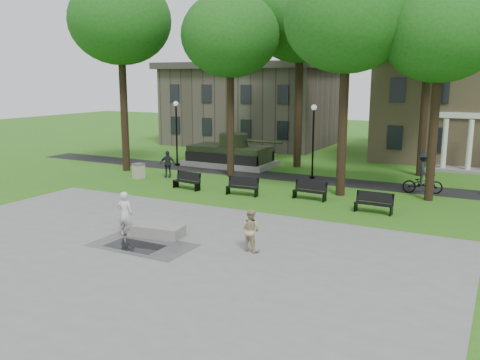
# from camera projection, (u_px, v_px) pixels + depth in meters

# --- Properties ---
(ground) EXTENTS (120.00, 120.00, 0.00)m
(ground) POSITION_uv_depth(u_px,v_px,m) (205.00, 225.00, 22.28)
(ground) COLOR #326016
(ground) RESTS_ON ground
(plaza) EXTENTS (22.00, 16.00, 0.02)m
(plaza) POSITION_uv_depth(u_px,v_px,m) (131.00, 260.00, 17.94)
(plaza) COLOR gray
(plaza) RESTS_ON ground
(footpath) EXTENTS (44.00, 2.60, 0.01)m
(footpath) POSITION_uv_depth(u_px,v_px,m) (303.00, 178.00, 32.69)
(footpath) COLOR black
(footpath) RESTS_ON ground
(building_left) EXTENTS (15.00, 10.00, 7.20)m
(building_left) POSITION_uv_depth(u_px,v_px,m) (251.00, 107.00, 49.59)
(building_left) COLOR #4C443D
(building_left) RESTS_ON ground
(tree_0) EXTENTS (6.80, 6.80, 12.97)m
(tree_0) POSITION_uv_depth(u_px,v_px,m) (120.00, 22.00, 33.60)
(tree_0) COLOR black
(tree_0) RESTS_ON ground
(tree_1) EXTENTS (6.20, 6.20, 11.63)m
(tree_1) POSITION_uv_depth(u_px,v_px,m) (230.00, 36.00, 31.69)
(tree_1) COLOR black
(tree_1) RESTS_ON ground
(tree_2) EXTENTS (6.60, 6.60, 12.16)m
(tree_2) POSITION_uv_depth(u_px,v_px,m) (347.00, 20.00, 26.23)
(tree_2) COLOR black
(tree_2) RESTS_ON ground
(tree_3) EXTENTS (6.00, 6.00, 11.19)m
(tree_3) POSITION_uv_depth(u_px,v_px,m) (441.00, 32.00, 25.18)
(tree_3) COLOR black
(tree_3) RESTS_ON ground
(tree_4) EXTENTS (7.20, 7.20, 13.50)m
(tree_4) POSITION_uv_depth(u_px,v_px,m) (300.00, 19.00, 35.04)
(tree_4) COLOR black
(tree_4) RESTS_ON ground
(tree_5) EXTENTS (6.40, 6.40, 12.44)m
(tree_5) POSITION_uv_depth(u_px,v_px,m) (430.00, 24.00, 31.73)
(tree_5) COLOR black
(tree_5) RESTS_ON ground
(lamp_left) EXTENTS (0.36, 0.36, 4.73)m
(lamp_left) POSITION_uv_depth(u_px,v_px,m) (176.00, 128.00, 36.97)
(lamp_left) COLOR black
(lamp_left) RESTS_ON ground
(lamp_mid) EXTENTS (0.36, 0.36, 4.73)m
(lamp_mid) POSITION_uv_depth(u_px,v_px,m) (313.00, 135.00, 32.17)
(lamp_mid) COLOR black
(lamp_mid) RESTS_ON ground
(tank_monument) EXTENTS (7.45, 3.40, 2.40)m
(tank_monument) POSITION_uv_depth(u_px,v_px,m) (230.00, 154.00, 37.21)
(tank_monument) COLOR gray
(tank_monument) RESTS_ON ground
(puddle) EXTENTS (2.20, 1.20, 0.00)m
(puddle) POSITION_uv_depth(u_px,v_px,m) (135.00, 246.00, 19.45)
(puddle) COLOR black
(puddle) RESTS_ON plaza
(concrete_block) EXTENTS (2.32, 1.30, 0.45)m
(concrete_block) POSITION_uv_depth(u_px,v_px,m) (157.00, 230.00, 20.67)
(concrete_block) COLOR gray
(concrete_block) RESTS_ON plaza
(skateboard) EXTENTS (0.79, 0.23, 0.07)m
(skateboard) POSITION_uv_depth(u_px,v_px,m) (129.00, 234.00, 20.78)
(skateboard) COLOR brown
(skateboard) RESTS_ON plaza
(skateboarder) EXTENTS (0.73, 0.54, 1.85)m
(skateboarder) POSITION_uv_depth(u_px,v_px,m) (125.00, 214.00, 20.54)
(skateboarder) COLOR silver
(skateboarder) RESTS_ON plaza
(friend_watching) EXTENTS (0.88, 0.75, 1.60)m
(friend_watching) POSITION_uv_depth(u_px,v_px,m) (251.00, 230.00, 18.76)
(friend_watching) COLOR tan
(friend_watching) RESTS_ON plaza
(pedestrian_walker) EXTENTS (1.11, 0.78, 1.75)m
(pedestrian_walker) POSITION_uv_depth(u_px,v_px,m) (167.00, 164.00, 32.91)
(pedestrian_walker) COLOR #20212B
(pedestrian_walker) RESTS_ON ground
(cyclist) EXTENTS (2.28, 1.36, 2.33)m
(cyclist) POSITION_uv_depth(u_px,v_px,m) (423.00, 177.00, 28.28)
(cyclist) COLOR black
(cyclist) RESTS_ON ground
(park_bench_0) EXTENTS (1.85, 0.79, 1.00)m
(park_bench_0) POSITION_uv_depth(u_px,v_px,m) (187.00, 180.00, 29.51)
(park_bench_0) COLOR black
(park_bench_0) RESTS_ON ground
(park_bench_1) EXTENTS (1.83, 0.64, 1.00)m
(park_bench_1) POSITION_uv_depth(u_px,v_px,m) (243.00, 186.00, 27.93)
(park_bench_1) COLOR black
(park_bench_1) RESTS_ON ground
(park_bench_2) EXTENTS (1.82, 0.61, 1.00)m
(park_bench_2) POSITION_uv_depth(u_px,v_px,m) (310.00, 190.00, 26.93)
(park_bench_2) COLOR black
(park_bench_2) RESTS_ON ground
(park_bench_3) EXTENTS (1.81, 0.58, 1.00)m
(park_bench_3) POSITION_uv_depth(u_px,v_px,m) (374.00, 202.00, 24.25)
(park_bench_3) COLOR black
(park_bench_3) RESTS_ON ground
(trash_bin) EXTENTS (0.82, 0.82, 0.96)m
(trash_bin) POSITION_uv_depth(u_px,v_px,m) (139.00, 171.00, 32.72)
(trash_bin) COLOR #B0A891
(trash_bin) RESTS_ON ground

